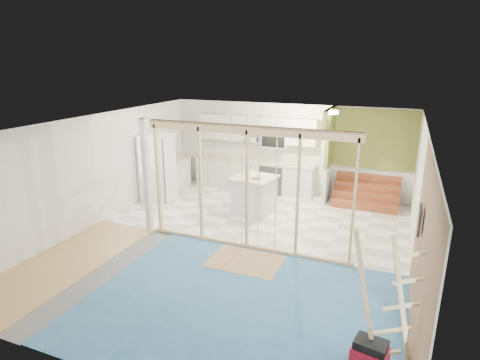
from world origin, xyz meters
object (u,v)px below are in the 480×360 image
at_px(ladder, 388,305).
at_px(toolbox, 370,355).
at_px(fridge, 158,168).
at_px(island, 254,196).

bearing_deg(ladder, toolbox, 164.92).
xyz_separation_m(toolbox, ladder, (0.15, 0.01, 0.77)).
xyz_separation_m(fridge, ladder, (6.24, -4.52, 0.05)).
bearing_deg(fridge, island, -7.51).
distance_m(island, ladder, 5.65).
bearing_deg(toolbox, fridge, 154.60).
distance_m(fridge, toolbox, 7.63).
relative_size(fridge, ladder, 0.97).
bearing_deg(island, fridge, -173.23).
bearing_deg(ladder, island, 107.29).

